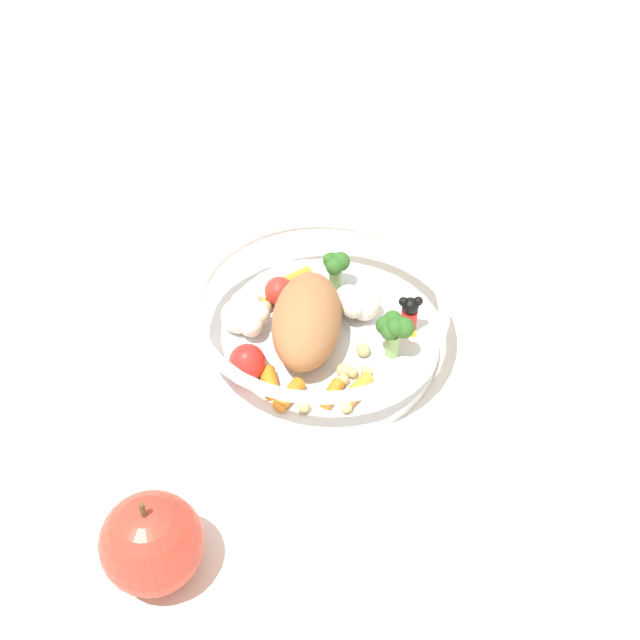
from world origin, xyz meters
TOP-DOWN VIEW (x-y plane):
  - ground_plane at (0.00, 0.00)m, footprint 2.40×2.40m
  - food_container at (0.02, -0.02)m, footprint 0.21×0.21m
  - loose_apple at (0.23, 0.06)m, footprint 0.07×0.07m
  - folded_napkin at (-0.19, -0.10)m, footprint 0.19×0.19m

SIDE VIEW (x-z plane):
  - ground_plane at x=0.00m, z-range 0.00..0.00m
  - folded_napkin at x=-0.19m, z-range 0.00..0.01m
  - food_container at x=0.02m, z-range 0.00..0.06m
  - loose_apple at x=0.23m, z-range -0.01..0.07m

